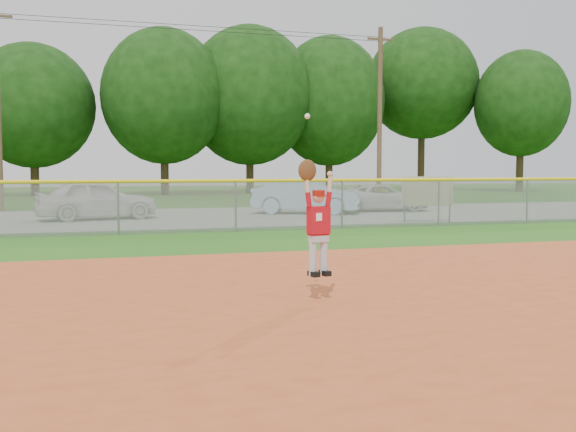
% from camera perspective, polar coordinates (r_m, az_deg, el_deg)
% --- Properties ---
extents(ground, '(120.00, 120.00, 0.00)m').
position_cam_1_polar(ground, '(9.43, 7.79, -7.17)').
color(ground, '#285E15').
rests_on(ground, ground).
extents(clay_infield, '(24.00, 16.00, 0.04)m').
position_cam_1_polar(clay_infield, '(6.87, 18.25, -11.51)').
color(clay_infield, '#B64920').
rests_on(clay_infield, ground).
extents(parking_strip, '(44.00, 10.00, 0.03)m').
position_cam_1_polar(parking_strip, '(24.79, -7.46, -0.05)').
color(parking_strip, gray).
rests_on(parking_strip, ground).
extents(car_white_a, '(4.47, 2.52, 1.43)m').
position_cam_1_polar(car_white_a, '(24.02, -16.65, 1.42)').
color(car_white_a, white).
rests_on(car_white_a, parking_strip).
extents(car_blue, '(4.57, 3.21, 1.43)m').
position_cam_1_polar(car_blue, '(26.00, 1.61, 1.80)').
color(car_blue, '#9AC1E6').
rests_on(car_blue, parking_strip).
extents(car_white_b, '(4.40, 2.65, 1.14)m').
position_cam_1_polar(car_white_b, '(27.97, 8.35, 1.63)').
color(car_white_b, silver).
rests_on(car_white_b, parking_strip).
extents(sponsor_sign, '(1.77, 0.32, 1.59)m').
position_cam_1_polar(sponsor_sign, '(22.15, 12.30, 2.06)').
color(sponsor_sign, gray).
rests_on(sponsor_sign, ground).
extents(outfield_fence, '(40.06, 0.10, 1.55)m').
position_cam_1_polar(outfield_fence, '(18.84, -4.68, 1.27)').
color(outfield_fence, gray).
rests_on(outfield_fence, ground).
extents(power_lines, '(19.40, 0.24, 9.00)m').
position_cam_1_polar(power_lines, '(30.94, -7.42, 9.45)').
color(power_lines, '#4C3823').
rests_on(power_lines, ground).
extents(tree_line, '(62.37, 13.00, 14.43)m').
position_cam_1_polar(tree_line, '(46.92, -10.56, 11.13)').
color(tree_line, '#422D1C').
rests_on(tree_line, ground).
extents(ballplayer, '(0.53, 0.26, 2.22)m').
position_cam_1_polar(ballplayer, '(8.82, 2.58, -0.22)').
color(ballplayer, silver).
rests_on(ballplayer, ground).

